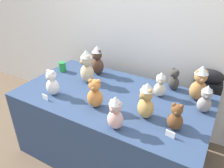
% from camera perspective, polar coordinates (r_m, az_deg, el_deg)
% --- Properties ---
extents(ground_plane, '(10.00, 10.00, 0.00)m').
position_cam_1_polar(ground_plane, '(2.40, -3.19, -20.94)').
color(ground_plane, brown).
extents(wall_back, '(7.00, 0.08, 2.60)m').
position_cam_1_polar(wall_back, '(2.50, 8.94, 16.24)').
color(wall_back, white).
rests_on(wall_back, ground_plane).
extents(display_table, '(1.81, 0.99, 0.74)m').
position_cam_1_polar(display_table, '(2.29, 0.00, -10.80)').
color(display_table, navy).
rests_on(display_table, ground_plane).
extents(instrument_case, '(0.29, 0.15, 0.93)m').
position_cam_1_polar(instrument_case, '(2.55, 22.47, -5.87)').
color(instrument_case, black).
rests_on(instrument_case, ground_plane).
extents(teddy_bear_charcoal, '(0.15, 0.14, 0.22)m').
position_cam_1_polar(teddy_bear_charcoal, '(2.20, 15.90, 1.04)').
color(teddy_bear_charcoal, '#383533').
rests_on(teddy_bear_charcoal, display_table).
extents(teddy_bear_chestnut, '(0.13, 0.11, 0.23)m').
position_cam_1_polar(teddy_bear_chestnut, '(1.68, 16.33, -8.45)').
color(teddy_bear_chestnut, brown).
rests_on(teddy_bear_chestnut, display_table).
extents(teddy_bear_caramel, '(0.20, 0.19, 0.34)m').
position_cam_1_polar(teddy_bear_caramel, '(2.08, 21.92, 0.10)').
color(teddy_bear_caramel, '#B27A42').
rests_on(teddy_bear_caramel, display_table).
extents(teddy_bear_cocoa, '(0.17, 0.15, 0.33)m').
position_cam_1_polar(teddy_bear_cocoa, '(2.42, -3.89, 6.18)').
color(teddy_bear_cocoa, '#4C3323').
rests_on(teddy_bear_cocoa, display_table).
extents(teddy_bear_blush, '(0.13, 0.12, 0.28)m').
position_cam_1_polar(teddy_bear_blush, '(1.61, 0.88, -7.64)').
color(teddy_bear_blush, beige).
rests_on(teddy_bear_blush, display_table).
extents(teddy_bear_snow, '(0.13, 0.12, 0.26)m').
position_cam_1_polar(teddy_bear_snow, '(2.10, -15.39, 0.19)').
color(teddy_bear_snow, white).
rests_on(teddy_bear_snow, display_table).
extents(teddy_bear_honey, '(0.18, 0.17, 0.31)m').
position_cam_1_polar(teddy_bear_honey, '(1.73, 8.91, -4.40)').
color(teddy_bear_honey, tan).
rests_on(teddy_bear_honey, display_table).
extents(teddy_bear_ginger, '(0.17, 0.16, 0.27)m').
position_cam_1_polar(teddy_bear_ginger, '(1.85, -4.50, -2.65)').
color(teddy_bear_ginger, '#D17F3D').
rests_on(teddy_bear_ginger, display_table).
extents(teddy_bear_cream, '(0.13, 0.12, 0.25)m').
position_cam_1_polar(teddy_bear_cream, '(2.05, 12.53, -0.17)').
color(teddy_bear_cream, beige).
rests_on(teddy_bear_cream, display_table).
extents(teddy_bear_sand, '(0.20, 0.19, 0.36)m').
position_cam_1_polar(teddy_bear_sand, '(2.24, -6.62, 4.49)').
color(teddy_bear_sand, '#CCB78E').
rests_on(teddy_bear_sand, display_table).
extents(teddy_bear_ash, '(0.14, 0.13, 0.25)m').
position_cam_1_polar(teddy_bear_ash, '(1.94, 23.25, -3.69)').
color(teddy_bear_ash, gray).
rests_on(teddy_bear_ash, display_table).
extents(party_cup_green, '(0.08, 0.08, 0.11)m').
position_cam_1_polar(party_cup_green, '(2.58, -12.87, 4.42)').
color(party_cup_green, '#238C3D').
rests_on(party_cup_green, display_table).
extents(name_card_front_left, '(0.07, 0.02, 0.05)m').
position_cam_1_polar(name_card_front_left, '(1.65, 14.98, -12.58)').
color(name_card_front_left, white).
rests_on(name_card_front_left, display_table).
extents(name_card_front_middle, '(0.07, 0.02, 0.05)m').
position_cam_1_polar(name_card_front_middle, '(2.09, -17.13, -3.32)').
color(name_card_front_middle, white).
rests_on(name_card_front_middle, display_table).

